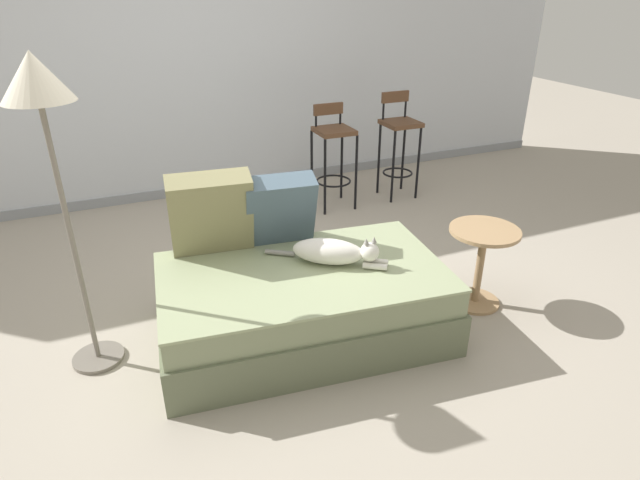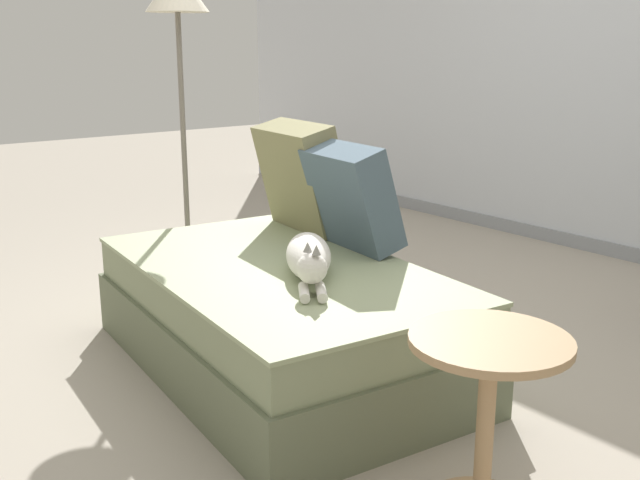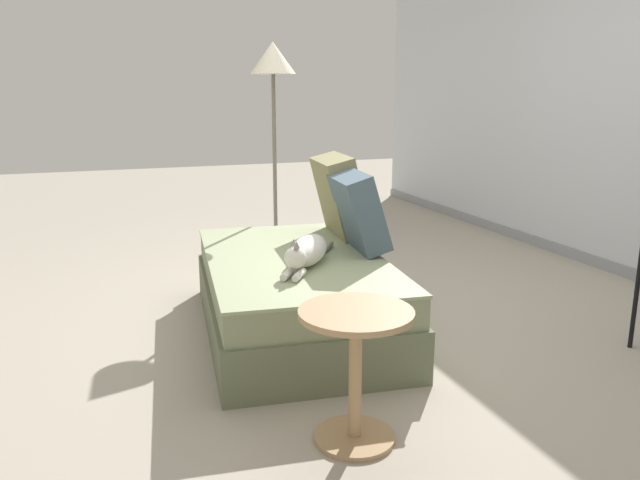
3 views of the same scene
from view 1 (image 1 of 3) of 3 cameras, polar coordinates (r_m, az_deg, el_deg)
The scene contains 11 objects.
ground_plane at distance 3.62m, azimuth -4.08°, elevation -6.42°, with size 16.00×16.00×0.00m, color #A89E8E.
wall_back_panel at distance 5.27m, azimuth -13.18°, elevation 18.56°, with size 8.00×0.10×2.60m, color silver.
wall_baseboard_trim at distance 5.51m, azimuth -11.74°, elevation 5.51°, with size 8.00×0.02×0.09m, color gray.
couch at distance 3.18m, azimuth -1.79°, elevation -6.64°, with size 1.75×1.15×0.44m.
throw_pillow_corner at distance 3.23m, azimuth -11.58°, elevation 2.86°, with size 0.51×0.34×0.51m.
throw_pillow_middle at distance 3.30m, azimuth -4.38°, elevation 3.32°, with size 0.46×0.32×0.46m.
cat at distance 3.11m, azimuth 1.42°, elevation -1.26°, with size 0.63×0.50×0.19m.
bar_stool_near_window at distance 4.90m, azimuth 1.42°, elevation 9.84°, with size 0.33×0.33×0.94m.
bar_stool_by_doorway at distance 5.21m, azimuth 8.43°, elevation 10.78°, with size 0.32×0.32×0.99m.
side_table at distance 3.56m, azimuth 16.82°, elevation -1.63°, with size 0.44×0.44×0.54m.
floor_lamp at distance 2.78m, azimuth -27.52°, elevation 12.14°, with size 0.32×0.32×1.67m.
Camera 1 is at (-0.96, -2.89, 1.95)m, focal length 30.00 mm.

